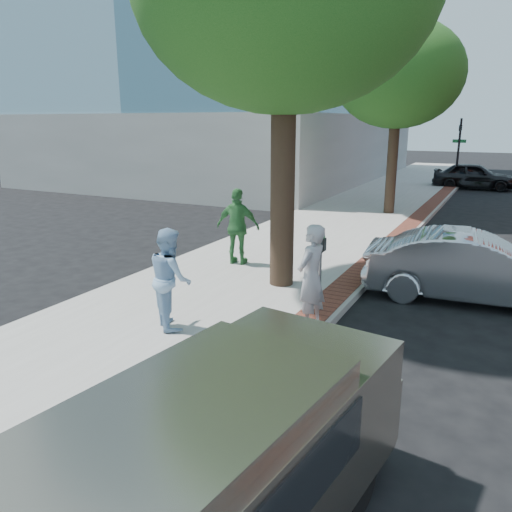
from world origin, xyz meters
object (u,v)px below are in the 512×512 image
Objects in this scene: parking_meter at (320,257)px; sedan_silver at (473,268)px; van at (212,471)px; person_gray at (311,277)px; person_green at (238,227)px; bg_car at (474,176)px; person_officer at (170,278)px.

parking_meter is 3.46m from sedan_silver.
sedan_silver is 8.05m from van.
person_gray is at bearing 109.14° from van.
parking_meter is at bearing 136.33° from person_green.
person_gray reaches higher than van.
van is at bearing 163.74° from sedan_silver.
parking_meter reaches higher than bg_car.
van is (1.12, -5.59, -0.30)m from parking_meter.
person_gray reaches higher than parking_meter.
person_officer is (-2.04, -1.86, -0.18)m from parking_meter.
bg_car is 0.92× the size of van.
parking_meter is at bearing -161.43° from person_gray.
sedan_silver is 0.94× the size of van.
person_green is (-2.93, 2.14, -0.10)m from parking_meter.
person_officer is at bearing 126.38° from sedan_silver.
bg_car reaches higher than sedan_silver.
person_green is at bearing -125.65° from person_gray.
person_officer is at bearing 137.90° from van.
parking_meter reaches higher than sedan_silver.
sedan_silver is 1.02× the size of bg_car.
person_officer is 4.10m from person_green.
person_officer is 4.89m from van.
person_green reaches higher than van.
person_officer reaches higher than van.
person_officer is at bearing 94.97° from person_green.
parking_meter is 0.84× the size of person_officer.
sedan_silver is at bearing 87.71° from van.
sedan_silver is at bearing 43.07° from parking_meter.
person_gray is at bearing 128.29° from person_green.
person_gray reaches higher than sedan_silver.
parking_meter is 5.71m from van.
parking_meter is 2.77m from person_officer.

